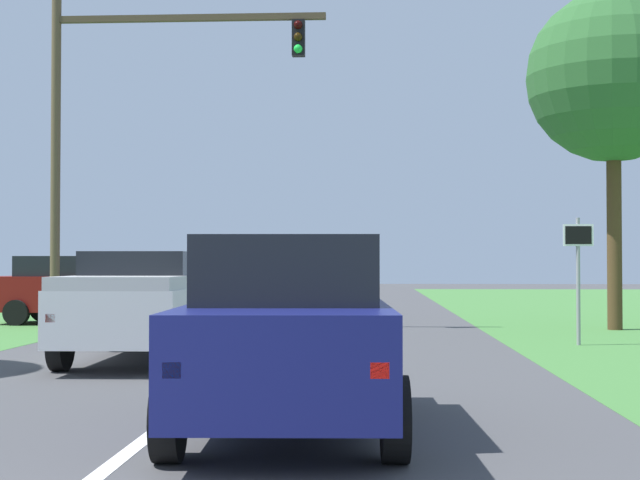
{
  "coord_description": "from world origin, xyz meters",
  "views": [
    {
      "loc": [
        2.11,
        -4.03,
        1.65
      ],
      "look_at": [
        0.92,
        17.72,
        2.18
      ],
      "focal_mm": 52.77,
      "sensor_mm": 36.0,
      "label": 1
    }
  ],
  "objects_px": {
    "pickup_truck_lead": "(145,304)",
    "oak_tree_right": "(613,77)",
    "keep_moving_sign": "(578,264)",
    "crossing_suv_far": "(76,288)",
    "traffic_light": "(121,111)",
    "red_suv_near": "(290,329)"
  },
  "relations": [
    {
      "from": "traffic_light",
      "to": "oak_tree_right",
      "type": "xyz_separation_m",
      "value": [
        12.3,
        0.22,
        0.77
      ]
    },
    {
      "from": "keep_moving_sign",
      "to": "oak_tree_right",
      "type": "relative_size",
      "value": 0.3
    },
    {
      "from": "oak_tree_right",
      "to": "keep_moving_sign",
      "type": "bearing_deg",
      "value": -112.58
    },
    {
      "from": "traffic_light",
      "to": "crossing_suv_far",
      "type": "height_order",
      "value": "traffic_light"
    },
    {
      "from": "keep_moving_sign",
      "to": "oak_tree_right",
      "type": "bearing_deg",
      "value": 67.42
    },
    {
      "from": "red_suv_near",
      "to": "crossing_suv_far",
      "type": "height_order",
      "value": "red_suv_near"
    },
    {
      "from": "red_suv_near",
      "to": "keep_moving_sign",
      "type": "relative_size",
      "value": 1.79
    },
    {
      "from": "keep_moving_sign",
      "to": "oak_tree_right",
      "type": "height_order",
      "value": "oak_tree_right"
    },
    {
      "from": "red_suv_near",
      "to": "crossing_suv_far",
      "type": "distance_m",
      "value": 17.47
    },
    {
      "from": "pickup_truck_lead",
      "to": "oak_tree_right",
      "type": "relative_size",
      "value": 0.65
    },
    {
      "from": "keep_moving_sign",
      "to": "crossing_suv_far",
      "type": "xyz_separation_m",
      "value": [
        -12.14,
        6.06,
        -0.67
      ]
    },
    {
      "from": "pickup_truck_lead",
      "to": "traffic_light",
      "type": "xyz_separation_m",
      "value": [
        -2.5,
        7.64,
        4.52
      ]
    },
    {
      "from": "pickup_truck_lead",
      "to": "oak_tree_right",
      "type": "bearing_deg",
      "value": 38.71
    },
    {
      "from": "red_suv_near",
      "to": "traffic_light",
      "type": "relative_size",
      "value": 0.54
    },
    {
      "from": "oak_tree_right",
      "to": "red_suv_near",
      "type": "bearing_deg",
      "value": -115.39
    },
    {
      "from": "red_suv_near",
      "to": "pickup_truck_lead",
      "type": "bearing_deg",
      "value": 114.93
    },
    {
      "from": "red_suv_near",
      "to": "oak_tree_right",
      "type": "relative_size",
      "value": 0.54
    },
    {
      "from": "keep_moving_sign",
      "to": "pickup_truck_lead",
      "type": "bearing_deg",
      "value": -156.83
    },
    {
      "from": "red_suv_near",
      "to": "traffic_light",
      "type": "bearing_deg",
      "value": 111.31
    },
    {
      "from": "oak_tree_right",
      "to": "crossing_suv_far",
      "type": "distance_m",
      "value": 15.05
    },
    {
      "from": "keep_moving_sign",
      "to": "oak_tree_right",
      "type": "xyz_separation_m",
      "value": [
        1.85,
        4.45,
        4.61
      ]
    },
    {
      "from": "red_suv_near",
      "to": "pickup_truck_lead",
      "type": "xyz_separation_m",
      "value": [
        -3.0,
        6.46,
        -0.04
      ]
    }
  ]
}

